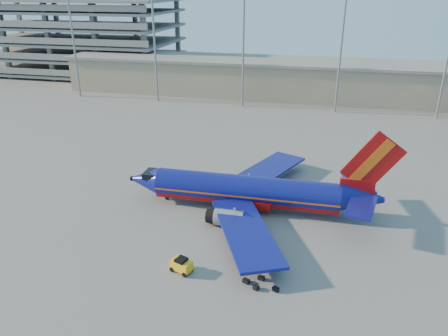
% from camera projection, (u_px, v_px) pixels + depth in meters
% --- Properties ---
extents(ground, '(220.00, 220.00, 0.00)m').
position_uv_depth(ground, '(209.00, 200.00, 54.67)').
color(ground, slate).
rests_on(ground, ground).
extents(terminal_building, '(122.00, 16.00, 8.50)m').
position_uv_depth(terminal_building, '(315.00, 79.00, 102.76)').
color(terminal_building, gray).
rests_on(terminal_building, ground).
extents(parking_garage, '(62.00, 32.00, 21.40)m').
position_uv_depth(parking_garage, '(74.00, 32.00, 129.89)').
color(parking_garage, slate).
rests_on(parking_garage, ground).
extents(light_mast_row, '(101.60, 1.60, 28.65)m').
position_uv_depth(light_mast_row, '(292.00, 24.00, 87.96)').
color(light_mast_row, gray).
rests_on(light_mast_row, ground).
extents(aircraft_main, '(31.91, 30.71, 10.81)m').
position_uv_depth(aircraft_main, '(252.00, 191.00, 51.78)').
color(aircraft_main, navy).
rests_on(aircraft_main, ground).
extents(baggage_tug, '(2.28, 1.81, 1.43)m').
position_uv_depth(baggage_tug, '(181.00, 265.00, 40.82)').
color(baggage_tug, yellow).
rests_on(baggage_tug, ground).
extents(luggage_pile, '(3.44, 2.03, 0.43)m').
position_uv_depth(luggage_pile, '(259.00, 284.00, 39.10)').
color(luggage_pile, black).
rests_on(luggage_pile, ground).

